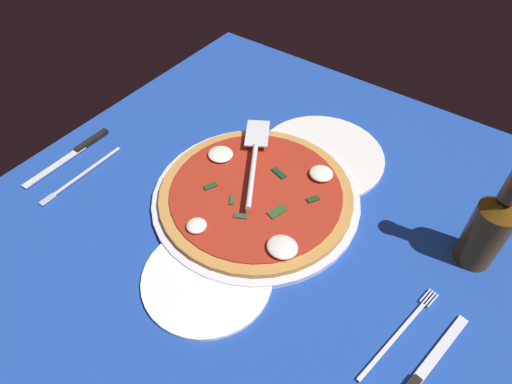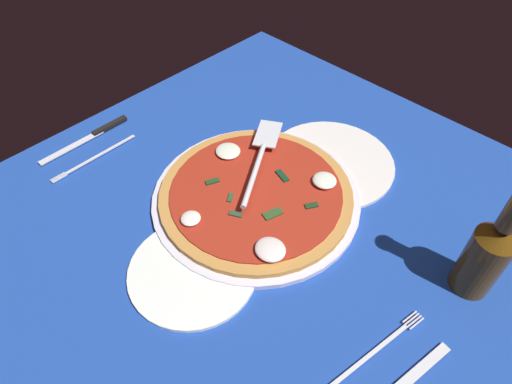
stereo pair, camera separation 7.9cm
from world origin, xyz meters
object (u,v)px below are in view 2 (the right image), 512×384
dinner_plate_right (330,163)px  pizza_server (260,157)px  place_setting_far (94,147)px  beer_bottle (488,253)px  place_setting_near (380,377)px  dinner_plate_left (193,271)px  pizza (256,194)px

dinner_plate_right → pizza_server: bearing=144.2°
dinner_plate_right → place_setting_far: bearing=128.5°
place_setting_far → beer_bottle: 74.10cm
dinner_plate_right → beer_bottle: (-6.68, -32.13, 8.00)cm
dinner_plate_right → place_setting_near: size_ratio=1.13×
dinner_plate_left → dinner_plate_right: (35.14, -0.21, 0.00)cm
dinner_plate_left → pizza_server: size_ratio=0.93×
pizza_server → place_setting_far: (-18.58, 29.47, -3.96)cm
dinner_plate_right → place_setting_far: size_ratio=1.18×
pizza → place_setting_far: (-12.95, 34.03, -1.68)cm
dinner_plate_right → place_setting_near: (-28.39, -30.41, -0.13)cm
dinner_plate_right → pizza: size_ratio=0.72×
pizza → place_setting_near: bearing=-108.4°
place_setting_near → dinner_plate_right: bearing=57.2°
place_setting_near → place_setting_far: size_ratio=1.05×
place_setting_near → pizza_server: bearing=76.5°
beer_bottle → place_setting_near: bearing=175.5°
dinner_plate_right → place_setting_near: bearing=-133.0°
pizza_server → place_setting_far: 35.06cm
pizza_server → beer_bottle: bearing=-114.5°
place_setting_near → dinner_plate_left: bearing=112.6°
pizza → place_setting_far: 36.45cm
dinner_plate_left → place_setting_far: (5.11, 37.52, -0.15)cm
dinner_plate_left → dinner_plate_right: same height
place_setting_far → dinner_plate_right: bearing=128.4°
dinner_plate_right → beer_bottle: beer_bottle is taller
dinner_plate_left → pizza: size_ratio=0.59×
pizza_server → beer_bottle: size_ratio=0.97×
pizza_server → place_setting_near: bearing=-144.9°
pizza_server → place_setting_near: 42.40cm
place_setting_near → pizza: bearing=81.8°
pizza → beer_bottle: size_ratio=1.54×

